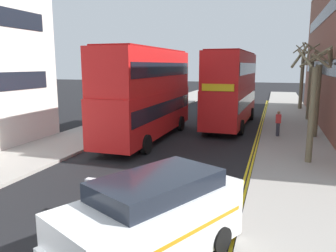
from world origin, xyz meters
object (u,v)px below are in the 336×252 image
double_decker_bus_oncoming (232,87)px  taxi_minivan (150,221)px  double_decker_bus_away (147,91)px  pedestrian_far (278,123)px  keep_left_bollard (91,197)px

double_decker_bus_oncoming → taxi_minivan: bearing=-88.2°
double_decker_bus_away → taxi_minivan: bearing=-68.2°
double_decker_bus_away → pedestrian_far: bearing=20.1°
keep_left_bollard → pedestrian_far: size_ratio=0.69×
keep_left_bollard → taxi_minivan: bearing=-34.1°
taxi_minivan → keep_left_bollard: bearing=145.9°
keep_left_bollard → double_decker_bus_oncoming: double_decker_bus_oncoming is taller
keep_left_bollard → double_decker_bus_away: 11.19m
keep_left_bollard → taxi_minivan: size_ratio=0.22×
double_decker_bus_away → pedestrian_far: size_ratio=6.67×
keep_left_bollard → taxi_minivan: taxi_minivan is taller
keep_left_bollard → taxi_minivan: 3.24m
keep_left_bollard → double_decker_bus_oncoming: bearing=83.2°
double_decker_bus_oncoming → pedestrian_far: 5.40m
double_decker_bus_away → taxi_minivan: 13.57m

